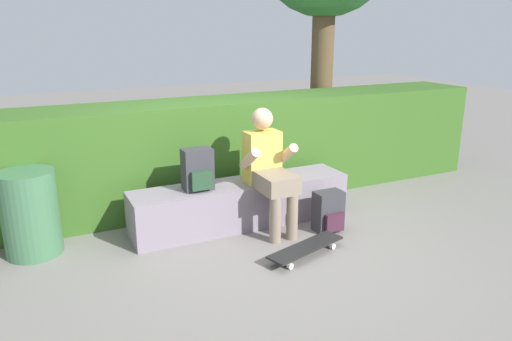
{
  "coord_description": "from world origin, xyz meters",
  "views": [
    {
      "loc": [
        -1.88,
        -3.89,
        1.96
      ],
      "look_at": [
        0.14,
        0.3,
        0.56
      ],
      "focal_mm": 34.17,
      "sensor_mm": 36.0,
      "label": 1
    }
  ],
  "objects_px": {
    "backpack_on_ground": "(329,212)",
    "trash_bin": "(30,213)",
    "skateboard_near_person": "(306,248)",
    "backpack_on_bench": "(198,170)",
    "person_skater": "(269,167)",
    "bench_main": "(242,203)"
  },
  "relations": [
    {
      "from": "skateboard_near_person",
      "to": "backpack_on_ground",
      "type": "xyz_separation_m",
      "value": [
        0.49,
        0.38,
        0.12
      ]
    },
    {
      "from": "bench_main",
      "to": "backpack_on_ground",
      "type": "relative_size",
      "value": 5.6
    },
    {
      "from": "skateboard_near_person",
      "to": "backpack_on_bench",
      "type": "relative_size",
      "value": 2.06
    },
    {
      "from": "person_skater",
      "to": "trash_bin",
      "type": "bearing_deg",
      "value": 169.06
    },
    {
      "from": "backpack_on_ground",
      "to": "trash_bin",
      "type": "relative_size",
      "value": 0.53
    },
    {
      "from": "backpack_on_ground",
      "to": "trash_bin",
      "type": "xyz_separation_m",
      "value": [
        -2.64,
        0.71,
        0.19
      ]
    },
    {
      "from": "backpack_on_bench",
      "to": "backpack_on_ground",
      "type": "height_order",
      "value": "backpack_on_bench"
    },
    {
      "from": "trash_bin",
      "to": "backpack_on_bench",
      "type": "bearing_deg",
      "value": -7.87
    },
    {
      "from": "skateboard_near_person",
      "to": "trash_bin",
      "type": "height_order",
      "value": "trash_bin"
    },
    {
      "from": "backpack_on_bench",
      "to": "trash_bin",
      "type": "relative_size",
      "value": 0.53
    },
    {
      "from": "bench_main",
      "to": "trash_bin",
      "type": "height_order",
      "value": "trash_bin"
    },
    {
      "from": "backpack_on_bench",
      "to": "backpack_on_ground",
      "type": "xyz_separation_m",
      "value": [
        1.16,
        -0.51,
        -0.44
      ]
    },
    {
      "from": "person_skater",
      "to": "skateboard_near_person",
      "type": "height_order",
      "value": "person_skater"
    },
    {
      "from": "backpack_on_bench",
      "to": "trash_bin",
      "type": "distance_m",
      "value": 1.52
    },
    {
      "from": "trash_bin",
      "to": "backpack_on_ground",
      "type": "bearing_deg",
      "value": -15.13
    },
    {
      "from": "person_skater",
      "to": "backpack_on_bench",
      "type": "xyz_separation_m",
      "value": [
        -0.65,
        0.21,
        -0.01
      ]
    },
    {
      "from": "person_skater",
      "to": "backpack_on_bench",
      "type": "height_order",
      "value": "person_skater"
    },
    {
      "from": "backpack_on_ground",
      "to": "trash_bin",
      "type": "bearing_deg",
      "value": 164.87
    },
    {
      "from": "skateboard_near_person",
      "to": "trash_bin",
      "type": "relative_size",
      "value": 1.08
    },
    {
      "from": "skateboard_near_person",
      "to": "backpack_on_bench",
      "type": "distance_m",
      "value": 1.25
    },
    {
      "from": "bench_main",
      "to": "skateboard_near_person",
      "type": "height_order",
      "value": "bench_main"
    },
    {
      "from": "skateboard_near_person",
      "to": "backpack_on_ground",
      "type": "height_order",
      "value": "backpack_on_ground"
    }
  ]
}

